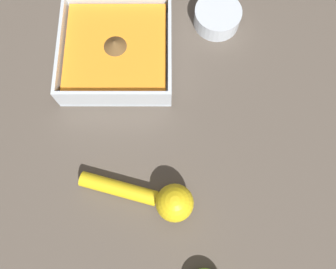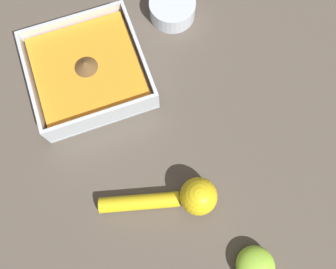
{
  "view_description": "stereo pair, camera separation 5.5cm",
  "coord_description": "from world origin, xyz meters",
  "views": [
    {
      "loc": [
        -0.31,
        -0.06,
        0.56
      ],
      "look_at": [
        -0.15,
        -0.06,
        0.03
      ],
      "focal_mm": 35.0,
      "sensor_mm": 36.0,
      "label": 1
    },
    {
      "loc": [
        -0.3,
        -0.01,
        0.56
      ],
      "look_at": [
        -0.15,
        -0.06,
        0.03
      ],
      "focal_mm": 35.0,
      "sensor_mm": 36.0,
      "label": 2
    }
  ],
  "objects": [
    {
      "name": "square_dish",
      "position": [
        0.01,
        0.03,
        0.02
      ],
      "size": [
        0.2,
        0.2,
        0.05
      ],
      "color": "silver",
      "rests_on": "ground_plane"
    },
    {
      "name": "lemon_squeezer",
      "position": [
        -0.26,
        -0.05,
        0.03
      ],
      "size": [
        0.08,
        0.19,
        0.06
      ],
      "rotation": [
        0.0,
        0.0,
        4.45
      ],
      "color": "yellow",
      "rests_on": "ground_plane"
    },
    {
      "name": "lemon_half",
      "position": [
        -0.39,
        -0.12,
        0.02
      ],
      "size": [
        0.06,
        0.06,
        0.03
      ],
      "color": "#93CC38",
      "rests_on": "ground_plane"
    },
    {
      "name": "spice_bowl",
      "position": [
        0.09,
        -0.16,
        0.02
      ],
      "size": [
        0.09,
        0.09,
        0.03
      ],
      "color": "silver",
      "rests_on": "ground_plane"
    },
    {
      "name": "ground_plane",
      "position": [
        0.0,
        0.0,
        0.0
      ],
      "size": [
        4.0,
        4.0,
        0.0
      ],
      "primitive_type": "plane",
      "color": "brown"
    }
  ]
}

